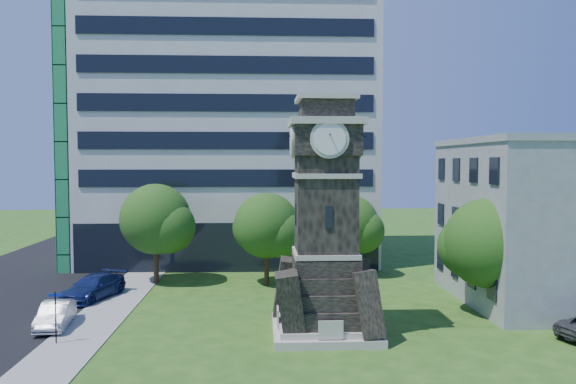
{
  "coord_description": "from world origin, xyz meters",
  "views": [
    {
      "loc": [
        -0.27,
        -26.6,
        8.88
      ],
      "look_at": [
        1.29,
        6.49,
        7.12
      ],
      "focal_mm": 35.0,
      "sensor_mm": 36.0,
      "label": 1
    }
  ],
  "objects": [
    {
      "name": "ground",
      "position": [
        0.0,
        0.0,
        0.0
      ],
      "size": [
        160.0,
        160.0,
        0.0
      ],
      "primitive_type": "plane",
      "color": "#2A5016",
      "rests_on": "ground"
    },
    {
      "name": "sidewalk",
      "position": [
        -9.5,
        5.0,
        0.03
      ],
      "size": [
        3.0,
        70.0,
        0.06
      ],
      "primitive_type": "cube",
      "color": "gray",
      "rests_on": "ground"
    },
    {
      "name": "clock_tower",
      "position": [
        3.0,
        2.0,
        5.28
      ],
      "size": [
        5.4,
        5.4,
        12.22
      ],
      "color": "beige",
      "rests_on": "ground"
    },
    {
      "name": "office_tall",
      "position": [
        -3.2,
        25.84,
        14.22
      ],
      "size": [
        26.2,
        15.11,
        28.6
      ],
      "color": "silver",
      "rests_on": "ground"
    },
    {
      "name": "car_street_mid",
      "position": [
        -11.37,
        3.7,
        0.68
      ],
      "size": [
        1.96,
        4.27,
        1.36
      ],
      "primitive_type": "imported",
      "rotation": [
        0.0,
        0.0,
        0.13
      ],
      "color": "#ABADB2",
      "rests_on": "ground"
    },
    {
      "name": "car_street_north",
      "position": [
        -11.22,
        9.97,
        0.77
      ],
      "size": [
        3.72,
        5.69,
        1.53
      ],
      "primitive_type": "imported",
      "rotation": [
        0.0,
        0.0,
        -0.32
      ],
      "color": "navy",
      "rests_on": "ground"
    },
    {
      "name": "park_bench",
      "position": [
        2.2,
        1.67,
        0.48
      ],
      "size": [
        1.76,
        0.47,
        0.91
      ],
      "rotation": [
        0.0,
        0.0,
        0.17
      ],
      "color": "black",
      "rests_on": "ground"
    },
    {
      "name": "street_sign",
      "position": [
        -10.3,
        0.8,
        1.62
      ],
      "size": [
        0.62,
        0.06,
        2.59
      ],
      "rotation": [
        0.0,
        0.0,
        0.07
      ],
      "color": "black",
      "rests_on": "ground"
    },
    {
      "name": "tree_nw",
      "position": [
        -7.96,
        14.65,
        4.54
      ],
      "size": [
        5.68,
        5.16,
        7.31
      ],
      "rotation": [
        0.0,
        0.0,
        -0.33
      ],
      "color": "#332114",
      "rests_on": "ground"
    },
    {
      "name": "tree_nc",
      "position": [
        0.14,
        13.58,
        4.16
      ],
      "size": [
        5.2,
        4.72,
        6.7
      ],
      "rotation": [
        0.0,
        0.0,
        0.29
      ],
      "color": "#332114",
      "rests_on": "ground"
    },
    {
      "name": "tree_ne",
      "position": [
        6.62,
        16.73,
        3.85
      ],
      "size": [
        5.12,
        4.65,
        6.34
      ],
      "rotation": [
        0.0,
        0.0,
        0.4
      ],
      "color": "#332114",
      "rests_on": "ground"
    },
    {
      "name": "tree_east",
      "position": [
        12.83,
        4.78,
        4.07
      ],
      "size": [
        5.71,
        5.19,
        6.84
      ],
      "rotation": [
        0.0,
        0.0,
        0.43
      ],
      "color": "#332114",
      "rests_on": "ground"
    }
  ]
}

